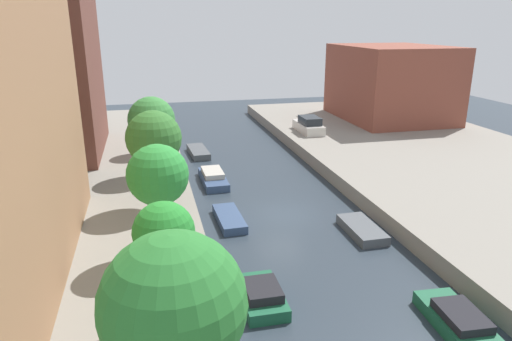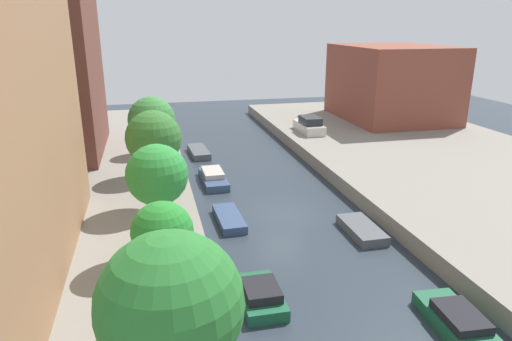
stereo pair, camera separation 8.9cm
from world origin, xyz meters
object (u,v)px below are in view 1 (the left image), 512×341
moored_boat_left_1 (261,295)px  street_tree_4 (152,120)px  low_block_right (391,83)px  street_tree_2 (158,175)px  street_tree_0 (174,305)px  street_tree_5 (150,113)px  moored_boat_left_4 (198,152)px  parked_car (309,125)px  street_tree_1 (164,234)px  moored_boat_left_2 (229,219)px  street_tree_3 (154,138)px  moored_boat_left_3 (213,178)px  moored_boat_right_2 (362,229)px  moored_boat_right_1 (458,321)px

moored_boat_left_1 → street_tree_4: bearing=104.2°
low_block_right → street_tree_2: bearing=-134.4°
street_tree_0 → moored_boat_left_1: 9.63m
street_tree_5 → moored_boat_left_1: size_ratio=1.41×
street_tree_4 → moored_boat_left_4: (3.81, 7.84, -4.53)m
low_block_right → parked_car: size_ratio=2.83×
low_block_right → street_tree_4: 28.75m
street_tree_1 → moored_boat_left_1: (3.75, 1.86, -4.04)m
moored_boat_left_2 → moored_boat_left_1: bearing=-91.0°
moored_boat_left_2 → street_tree_3: bearing=166.5°
street_tree_3 → moored_boat_left_4: size_ratio=1.32×
moored_boat_left_3 → street_tree_4: bearing=-174.0°
moored_boat_left_1 → moored_boat_left_2: size_ratio=0.86×
street_tree_0 → street_tree_2: (-0.00, 10.56, -0.59)m
low_block_right → moored_boat_left_1: (-21.35, -28.83, -4.44)m
street_tree_4 → street_tree_5: size_ratio=1.20×
low_block_right → street_tree_1: 39.66m
street_tree_5 → street_tree_4: bearing=-90.0°
moored_boat_left_2 → moored_boat_right_2: size_ratio=1.06×
street_tree_0 → street_tree_2: size_ratio=1.16×
street_tree_2 → street_tree_3: size_ratio=0.93×
parked_car → street_tree_5: bearing=-164.8°
parked_car → moored_boat_right_1: size_ratio=1.14×
street_tree_0 → moored_boat_left_3: 23.48m
parked_car → moored_boat_left_1: bearing=-113.7°
street_tree_1 → moored_boat_left_3: (4.02, 17.11, -4.05)m
low_block_right → street_tree_1: bearing=-129.3°
street_tree_1 → street_tree_5: size_ratio=1.01×
street_tree_4 → moored_boat_left_2: bearing=-59.7°
street_tree_2 → moored_boat_right_2: size_ratio=1.47×
street_tree_5 → moored_boat_right_2: 19.32m
low_block_right → street_tree_4: low_block_right is taller
low_block_right → moored_boat_right_2: size_ratio=3.57×
street_tree_5 → moored_boat_left_1: (3.75, -20.66, -3.84)m
moored_boat_left_2 → moored_boat_right_1: size_ratio=0.97×
street_tree_4 → moored_boat_left_3: bearing=6.0°
moored_boat_left_1 → moored_boat_left_2: bearing=89.0°
moored_boat_left_2 → street_tree_5: bearing=107.3°
moored_boat_left_1 → moored_boat_right_2: 8.51m
street_tree_2 → moored_boat_left_1: 6.61m
moored_boat_left_2 → moored_boat_left_4: size_ratio=0.89×
street_tree_0 → moored_boat_left_1: size_ratio=1.87×
street_tree_5 → moored_boat_left_2: size_ratio=1.21×
street_tree_5 → moored_boat_right_2: size_ratio=1.29×
low_block_right → street_tree_5: (-25.11, -8.18, -0.60)m
parked_car → street_tree_2: bearing=-124.2°
low_block_right → parked_car: low_block_right is taller
moored_boat_left_2 → street_tree_1: bearing=-111.3°
street_tree_1 → moored_boat_left_1: bearing=26.4°
low_block_right → moored_boat_left_4: bearing=-163.8°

